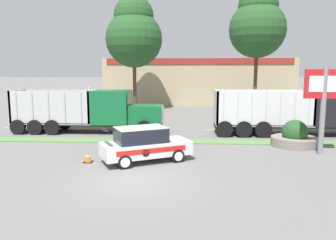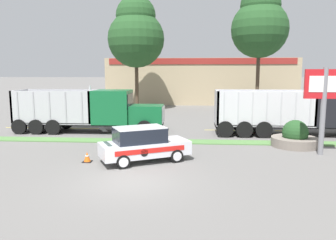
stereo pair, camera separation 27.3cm
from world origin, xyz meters
name	(u,v)px [view 2 (the right image)]	position (x,y,z in m)	size (l,w,h in m)	color
ground_plane	(131,182)	(0.00, 0.00, 0.00)	(600.00, 600.00, 0.00)	slate
grass_verge	(154,141)	(0.00, 7.95, 0.03)	(120.00, 1.30, 0.06)	#517F42
centre_line_2	(20,128)	(-11.53, 12.60, 0.00)	(2.40, 0.14, 0.01)	yellow
centre_line_3	(85,128)	(-6.13, 12.60, 0.00)	(2.40, 0.14, 0.01)	yellow
centre_line_4	(151,129)	(-0.73, 12.60, 0.00)	(2.40, 0.14, 0.01)	yellow
centre_line_5	(220,130)	(4.67, 12.60, 0.00)	(2.40, 0.14, 0.01)	yellow
centre_line_6	(290,131)	(10.07, 12.60, 0.00)	(2.40, 0.14, 0.01)	yellow
dump_truck_lead	(102,111)	(-4.28, 11.11, 1.59)	(11.08, 2.82, 3.52)	black
dump_truck_mid	(314,114)	(11.17, 10.97, 1.56)	(12.01, 2.81, 3.29)	black
rally_car	(143,144)	(0.04, 3.14, 0.90)	(4.75, 3.60, 1.81)	silver
store_sign_post	(324,95)	(9.53, 5.21, 3.27)	(2.13, 0.28, 4.74)	gray
stone_planter	(295,138)	(8.76, 7.20, 0.54)	(2.80, 2.80, 1.63)	slate
traffic_cone	(87,157)	(-2.77, 2.84, 0.25)	(0.45, 0.45, 0.51)	black
store_building_backdrop	(200,81)	(3.70, 37.76, 3.21)	(26.37, 12.10, 6.41)	tan
tree_behind_left	(136,33)	(-4.07, 25.86, 8.96)	(6.58, 6.58, 13.24)	#473828
tree_behind_centre	(260,24)	(9.73, 24.27, 9.70)	(6.16, 6.16, 13.71)	#473828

